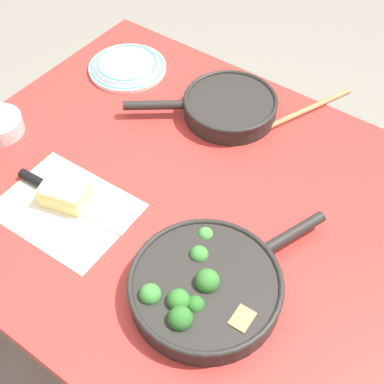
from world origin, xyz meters
The scene contains 9 objects.
ground_plane centered at (0.00, 0.00, 0.00)m, with size 14.00×14.00×0.00m, color slate.
dining_table_red centered at (0.00, 0.00, 0.69)m, with size 1.20×0.94×0.77m.
skillet_broccoli centered at (0.17, -0.18, 0.80)m, with size 0.30×0.43×0.08m.
skillet_eggs centered at (-0.09, 0.28, 0.80)m, with size 0.34×0.30×0.05m.
wooden_spoon centered at (0.04, 0.34, 0.78)m, with size 0.16×0.34×0.02m.
parchment_sheet centered at (-0.21, -0.19, 0.77)m, with size 0.30×0.23×0.00m.
grater_knife centered at (-0.25, -0.17, 0.78)m, with size 0.30×0.04×0.02m.
cheese_block centered at (-0.22, -0.17, 0.80)m, with size 0.12×0.10×0.05m.
dinner_plate_stack centered at (-0.42, 0.27, 0.78)m, with size 0.22×0.22×0.03m.
Camera 1 is at (0.45, -0.62, 1.70)m, focal length 50.00 mm.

